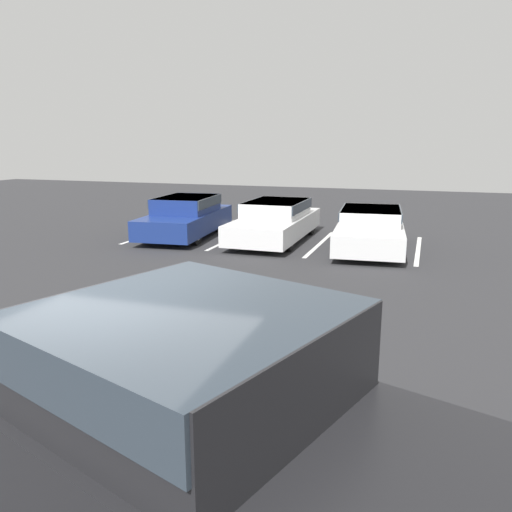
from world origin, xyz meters
name	(u,v)px	position (x,y,z in m)	size (l,w,h in m)	color
ground_plane	(93,472)	(0.00, 0.00, 0.00)	(60.00, 60.00, 0.00)	#2D2D30
stall_stripe_a	(155,233)	(-5.83, 11.16, 0.00)	(0.12, 4.09, 0.01)	white
stall_stripe_b	(233,238)	(-3.03, 11.16, 0.00)	(0.12, 4.09, 0.01)	white
stall_stripe_c	(320,244)	(-0.22, 11.16, 0.00)	(0.12, 4.09, 0.01)	white
stall_stripe_d	(418,250)	(2.58, 11.16, 0.00)	(0.12, 4.09, 0.01)	white
pickup_truck	(221,447)	(1.51, -0.51, 0.92)	(5.88, 3.73, 1.86)	black
parked_sedan_a	(186,215)	(-4.57, 11.00, 0.68)	(2.21, 4.59, 1.27)	navy
parked_sedan_b	(276,219)	(-1.64, 11.25, 0.65)	(1.83, 4.76, 1.22)	silver
parked_sedan_c	(370,227)	(1.25, 10.97, 0.61)	(2.18, 4.76, 1.14)	silver
wheel_stop_curb	(231,222)	(-4.13, 13.72, 0.07)	(1.70, 0.20, 0.14)	#B7B2A8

